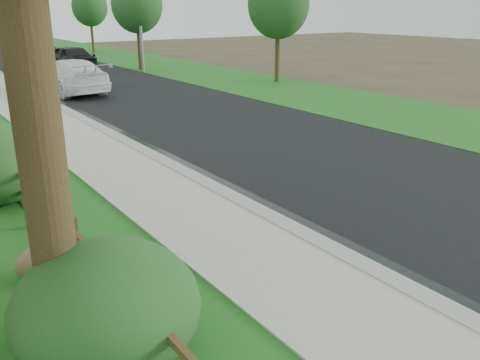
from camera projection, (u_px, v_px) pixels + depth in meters
road at (57, 68)px, 35.67m from camera, size 8.00×90.00×0.02m
verge_far at (147, 62)px, 39.40m from camera, size 6.00×90.00×0.04m
ranch_fence at (53, 220)px, 8.84m from camera, size 0.12×16.92×1.10m
white_suv at (69, 76)px, 25.15m from camera, size 2.89×5.94×1.67m
dark_car_mid at (68, 58)px, 34.24m from camera, size 2.89×5.19×1.67m
dark_car_far at (40, 51)px, 40.96m from camera, size 2.68×4.56×1.42m
boulder at (46, 262)px, 8.04m from camera, size 0.94×0.71×0.62m
shrub_b at (107, 307)px, 6.00m from camera, size 2.81×2.81×1.56m
tree_near_right at (278, 4)px, 27.83m from camera, size 3.41×3.41×6.13m
tree_mid_right at (137, 5)px, 33.29m from camera, size 3.37×3.37×6.10m
tree_far_right at (90, 7)px, 45.79m from camera, size 3.17×3.17×5.84m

